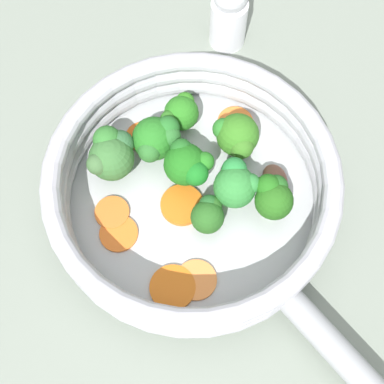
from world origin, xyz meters
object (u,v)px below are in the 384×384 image
at_px(skillet, 192,200).
at_px(carrot_slice_6, 182,205).
at_px(carrot_slice_1, 112,212).
at_px(carrot_slice_2, 196,280).
at_px(broccoli_floret_5, 181,112).
at_px(broccoli_floret_2, 237,136).
at_px(carrot_slice_0, 119,233).
at_px(broccoli_floret_1, 190,164).
at_px(salt_shaker, 229,14).
at_px(broccoli_floret_7, 208,213).
at_px(broccoli_floret_0, 236,184).
at_px(carrot_slice_5, 173,287).
at_px(mushroom_piece_0, 275,178).
at_px(broccoli_floret_3, 273,197).
at_px(broccoli_floret_4, 111,154).
at_px(broccoli_floret_6, 157,139).
at_px(carrot_slice_4, 235,122).
at_px(carrot_slice_3, 142,136).

height_order(skillet, carrot_slice_6, carrot_slice_6).
relative_size(carrot_slice_1, carrot_slice_2, 0.88).
bearing_deg(broccoli_floret_5, broccoli_floret_2, -46.15).
relative_size(carrot_slice_0, broccoli_floret_1, 0.71).
xyz_separation_m(carrot_slice_6, salt_shaker, (0.12, 0.20, 0.03)).
distance_m(skillet, broccoli_floret_7, 0.04).
distance_m(skillet, carrot_slice_1, 0.09).
relative_size(carrot_slice_1, broccoli_floret_0, 0.67).
distance_m(carrot_slice_5, mushroom_piece_0, 0.16).
bearing_deg(broccoli_floret_7, carrot_slice_1, 157.03).
relative_size(carrot_slice_2, mushroom_piece_0, 1.21).
bearing_deg(mushroom_piece_0, carrot_slice_1, 174.61).
distance_m(broccoli_floret_3, broccoli_floret_4, 0.17).
bearing_deg(salt_shaker, broccoli_floret_5, -130.79).
height_order(skillet, carrot_slice_0, carrot_slice_0).
xyz_separation_m(broccoli_floret_6, salt_shaker, (0.13, 0.13, 0.00)).
relative_size(skillet, carrot_slice_1, 7.54).
bearing_deg(carrot_slice_1, broccoli_floret_6, 40.16).
distance_m(carrot_slice_2, broccoli_floret_2, 0.16).
relative_size(broccoli_floret_2, salt_shaker, 0.55).
bearing_deg(broccoli_floret_6, broccoli_floret_2, -14.94).
bearing_deg(carrot_slice_2, skillet, 75.12).
bearing_deg(carrot_slice_2, carrot_slice_0, 131.04).
bearing_deg(skillet, mushroom_piece_0, -5.18).
relative_size(broccoli_floret_2, broccoli_floret_5, 1.24).
bearing_deg(carrot_slice_6, salt_shaker, 59.28).
distance_m(skillet, broccoli_floret_5, 0.10).
bearing_deg(broccoli_floret_5, broccoli_floret_4, -159.92).
xyz_separation_m(skillet, carrot_slice_6, (-0.01, -0.01, 0.01)).
height_order(carrot_slice_2, broccoli_floret_4, broccoli_floret_4).
xyz_separation_m(carrot_slice_0, carrot_slice_4, (0.16, 0.09, 0.00)).
bearing_deg(carrot_slice_3, broccoli_floret_6, -60.59).
bearing_deg(salt_shaker, broccoli_floret_1, -120.49).
xyz_separation_m(carrot_slice_3, carrot_slice_6, (0.02, -0.09, 0.00)).
xyz_separation_m(broccoli_floret_3, broccoli_floret_5, (-0.06, 0.13, -0.01)).
bearing_deg(carrot_slice_2, broccoli_floret_6, 88.48).
height_order(broccoli_floret_4, broccoli_floret_5, broccoli_floret_4).
height_order(broccoli_floret_4, mushroom_piece_0, broccoli_floret_4).
relative_size(carrot_slice_0, broccoli_floret_3, 0.77).
bearing_deg(carrot_slice_0, broccoli_floret_5, 46.84).
bearing_deg(broccoli_floret_4, broccoli_floret_2, -7.56).
height_order(carrot_slice_0, carrot_slice_4, same).
distance_m(carrot_slice_3, carrot_slice_6, 0.09).
xyz_separation_m(carrot_slice_0, broccoli_floret_4, (0.02, 0.08, 0.03)).
distance_m(broccoli_floret_3, broccoli_floret_6, 0.14).
distance_m(carrot_slice_6, broccoli_floret_7, 0.04).
xyz_separation_m(carrot_slice_0, carrot_slice_5, (0.04, -0.07, 0.00)).
distance_m(carrot_slice_0, broccoli_floret_1, 0.10).
bearing_deg(broccoli_floret_2, broccoli_floret_4, 172.44).
bearing_deg(carrot_slice_5, broccoli_floret_6, 79.28).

